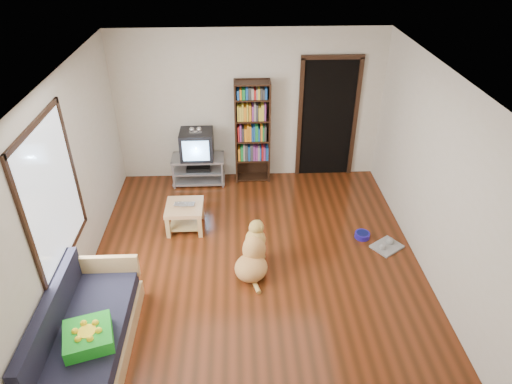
{
  "coord_description": "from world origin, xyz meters",
  "views": [
    {
      "loc": [
        -0.2,
        -4.78,
        4.15
      ],
      "look_at": [
        0.03,
        0.42,
        0.9
      ],
      "focal_mm": 32.0,
      "sensor_mm": 36.0,
      "label": 1
    }
  ],
  "objects_px": {
    "grey_rag": "(387,247)",
    "coffee_table": "(185,212)",
    "green_cushion": "(88,337)",
    "tv_stand": "(199,169)",
    "crt_tv": "(197,144)",
    "dog": "(253,255)",
    "laptop": "(184,206)",
    "dog_bowl": "(362,235)",
    "sofa": "(86,336)",
    "bookshelf": "(252,127)"
  },
  "relations": [
    {
      "from": "grey_rag",
      "to": "crt_tv",
      "type": "distance_m",
      "value": 3.52
    },
    {
      "from": "bookshelf",
      "to": "dog",
      "type": "height_order",
      "value": "bookshelf"
    },
    {
      "from": "dog_bowl",
      "to": "dog",
      "type": "height_order",
      "value": "dog"
    },
    {
      "from": "laptop",
      "to": "dog_bowl",
      "type": "distance_m",
      "value": 2.67
    },
    {
      "from": "bookshelf",
      "to": "sofa",
      "type": "distance_m",
      "value": 4.26
    },
    {
      "from": "laptop",
      "to": "crt_tv",
      "type": "bearing_deg",
      "value": 88.41
    },
    {
      "from": "grey_rag",
      "to": "dog",
      "type": "distance_m",
      "value": 1.99
    },
    {
      "from": "grey_rag",
      "to": "coffee_table",
      "type": "bearing_deg",
      "value": 168.12
    },
    {
      "from": "tv_stand",
      "to": "sofa",
      "type": "xyz_separation_m",
      "value": [
        -0.97,
        -3.63,
        -0.01
      ]
    },
    {
      "from": "laptop",
      "to": "dog",
      "type": "height_order",
      "value": "dog"
    },
    {
      "from": "green_cushion",
      "to": "dog_bowl",
      "type": "height_order",
      "value": "green_cushion"
    },
    {
      "from": "sofa",
      "to": "dog_bowl",
      "type": "bearing_deg",
      "value": 28.7
    },
    {
      "from": "sofa",
      "to": "crt_tv",
      "type": "bearing_deg",
      "value": 75.07
    },
    {
      "from": "green_cushion",
      "to": "tv_stand",
      "type": "distance_m",
      "value": 3.95
    },
    {
      "from": "crt_tv",
      "to": "coffee_table",
      "type": "height_order",
      "value": "crt_tv"
    },
    {
      "from": "green_cushion",
      "to": "bookshelf",
      "type": "relative_size",
      "value": 0.26
    },
    {
      "from": "green_cushion",
      "to": "sofa",
      "type": "xyz_separation_m",
      "value": [
        -0.12,
        0.22,
        -0.24
      ]
    },
    {
      "from": "sofa",
      "to": "coffee_table",
      "type": "bearing_deg",
      "value": 69.42
    },
    {
      "from": "dog_bowl",
      "to": "sofa",
      "type": "xyz_separation_m",
      "value": [
        -3.48,
        -1.91,
        0.22
      ]
    },
    {
      "from": "green_cushion",
      "to": "dog_bowl",
      "type": "bearing_deg",
      "value": 15.39
    },
    {
      "from": "dog_bowl",
      "to": "grey_rag",
      "type": "relative_size",
      "value": 0.55
    },
    {
      "from": "bookshelf",
      "to": "dog",
      "type": "relative_size",
      "value": 2.11
    },
    {
      "from": "crt_tv",
      "to": "coffee_table",
      "type": "distance_m",
      "value": 1.46
    },
    {
      "from": "laptop",
      "to": "crt_tv",
      "type": "distance_m",
      "value": 1.46
    },
    {
      "from": "grey_rag",
      "to": "sofa",
      "type": "height_order",
      "value": "sofa"
    },
    {
      "from": "laptop",
      "to": "crt_tv",
      "type": "xyz_separation_m",
      "value": [
        0.12,
        1.41,
        0.33
      ]
    },
    {
      "from": "grey_rag",
      "to": "sofa",
      "type": "xyz_separation_m",
      "value": [
        -3.78,
        -1.66,
        0.25
      ]
    },
    {
      "from": "coffee_table",
      "to": "green_cushion",
      "type": "bearing_deg",
      "value": -106.33
    },
    {
      "from": "sofa",
      "to": "coffee_table",
      "type": "height_order",
      "value": "sofa"
    },
    {
      "from": "green_cushion",
      "to": "dog",
      "type": "relative_size",
      "value": 0.55
    },
    {
      "from": "tv_stand",
      "to": "coffee_table",
      "type": "bearing_deg",
      "value": -95.09
    },
    {
      "from": "green_cushion",
      "to": "grey_rag",
      "type": "distance_m",
      "value": 4.14
    },
    {
      "from": "laptop",
      "to": "tv_stand",
      "type": "relative_size",
      "value": 0.34
    },
    {
      "from": "sofa",
      "to": "tv_stand",
      "type": "bearing_deg",
      "value": 74.98
    },
    {
      "from": "laptop",
      "to": "sofa",
      "type": "xyz_separation_m",
      "value": [
        -0.85,
        -2.24,
        -0.15
      ]
    },
    {
      "from": "grey_rag",
      "to": "bookshelf",
      "type": "distance_m",
      "value": 2.95
    },
    {
      "from": "tv_stand",
      "to": "crt_tv",
      "type": "distance_m",
      "value": 0.47
    },
    {
      "from": "coffee_table",
      "to": "dog",
      "type": "relative_size",
      "value": 0.64
    },
    {
      "from": "grey_rag",
      "to": "coffee_table",
      "type": "relative_size",
      "value": 0.73
    },
    {
      "from": "grey_rag",
      "to": "crt_tv",
      "type": "xyz_separation_m",
      "value": [
        -2.81,
        2.0,
        0.73
      ]
    },
    {
      "from": "tv_stand",
      "to": "crt_tv",
      "type": "height_order",
      "value": "crt_tv"
    },
    {
      "from": "dog",
      "to": "grey_rag",
      "type": "bearing_deg",
      "value": 11.28
    },
    {
      "from": "laptop",
      "to": "crt_tv",
      "type": "height_order",
      "value": "crt_tv"
    },
    {
      "from": "coffee_table",
      "to": "sofa",
      "type": "bearing_deg",
      "value": -110.58
    },
    {
      "from": "laptop",
      "to": "dog",
      "type": "relative_size",
      "value": 0.35
    },
    {
      "from": "dog_bowl",
      "to": "tv_stand",
      "type": "xyz_separation_m",
      "value": [
        -2.51,
        1.73,
        0.23
      ]
    },
    {
      "from": "green_cushion",
      "to": "coffee_table",
      "type": "xyz_separation_m",
      "value": [
        0.73,
        2.49,
        -0.22
      ]
    },
    {
      "from": "dog_bowl",
      "to": "crt_tv",
      "type": "distance_m",
      "value": 3.13
    },
    {
      "from": "tv_stand",
      "to": "bookshelf",
      "type": "distance_m",
      "value": 1.2
    },
    {
      "from": "green_cushion",
      "to": "crt_tv",
      "type": "distance_m",
      "value": 3.97
    }
  ]
}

